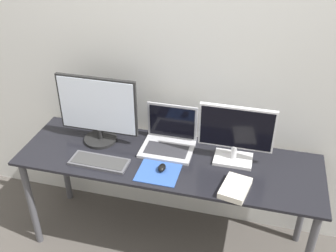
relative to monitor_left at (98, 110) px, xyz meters
name	(u,v)px	position (x,y,z in m)	size (l,w,h in m)	color
wall_back	(182,60)	(0.49, 0.27, 0.29)	(7.00, 0.05, 2.50)	silver
desk	(168,171)	(0.49, -0.09, -0.33)	(1.90, 0.58, 0.73)	black
monitor_left	(98,110)	(0.00, 0.00, 0.00)	(0.53, 0.22, 0.46)	black
monitor_right	(236,134)	(0.89, 0.00, -0.04)	(0.45, 0.16, 0.38)	silver
laptop	(169,138)	(0.46, 0.05, -0.17)	(0.33, 0.26, 0.27)	#ADADB2
keyboard	(99,162)	(0.09, -0.24, -0.22)	(0.37, 0.15, 0.02)	#4C4C51
mousepad	(158,173)	(0.47, -0.24, -0.23)	(0.25, 0.22, 0.00)	#2D519E
mouse	(162,168)	(0.48, -0.21, -0.21)	(0.05, 0.07, 0.04)	black
book	(235,188)	(0.93, -0.28, -0.21)	(0.18, 0.23, 0.04)	silver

